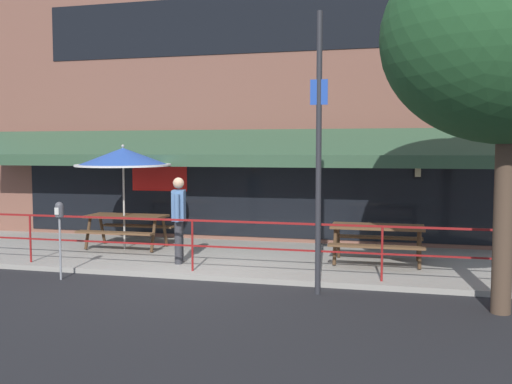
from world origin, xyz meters
TOP-DOWN VIEW (x-y plane):
  - ground_plane at (0.00, 0.00)m, footprint 120.00×120.00m
  - patio_deck at (0.00, 2.00)m, footprint 15.00×4.00m
  - restaurant_building at (0.00, 4.22)m, footprint 15.00×1.60m
  - patio_railing at (0.00, 0.30)m, footprint 13.84×0.04m
  - picnic_table_left at (-2.32, 2.25)m, footprint 1.80×1.42m
  - picnic_table_centre at (3.32, 1.82)m, footprint 1.80×1.42m
  - patio_umbrella_left at (-2.32, 2.13)m, footprint 2.14×2.14m
  - pedestrian_walking at (-0.52, 0.94)m, footprint 0.33×0.60m
  - parking_meter_near at (-2.23, -0.55)m, footprint 0.15×0.16m
  - street_sign_pole at (2.45, -0.45)m, footprint 0.28×0.09m

SIDE VIEW (x-z plane):
  - ground_plane at x=0.00m, z-range 0.00..0.00m
  - patio_deck at x=0.00m, z-range 0.00..0.10m
  - picnic_table_left at x=-2.32m, z-range 0.33..1.08m
  - picnic_table_centre at x=3.32m, z-range 0.33..1.08m
  - patio_railing at x=0.00m, z-range 0.32..1.28m
  - pedestrian_walking at x=-0.52m, z-range 0.20..1.91m
  - parking_meter_near at x=-2.23m, z-range 0.44..1.86m
  - patio_umbrella_left at x=-2.32m, z-range 0.99..3.37m
  - street_sign_pole at x=2.45m, z-range 0.06..4.61m
  - restaurant_building at x=0.00m, z-range -0.03..7.67m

